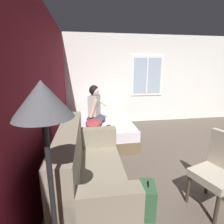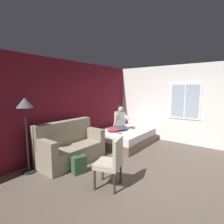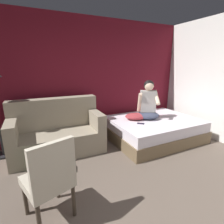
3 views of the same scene
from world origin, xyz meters
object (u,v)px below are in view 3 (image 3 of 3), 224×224
object	(u,v)px
cell_phone	(141,123)
throw_pillow	(136,116)
person_seated	(148,103)
side_chair	(49,178)
couch	(58,133)
backpack	(45,163)
bed	(153,129)

from	to	relation	value
cell_phone	throw_pillow	bearing A→B (deg)	29.20
cell_phone	person_seated	bearing A→B (deg)	-11.46
side_chair	cell_phone	bearing A→B (deg)	30.01
couch	throw_pillow	size ratio (longest dim) A/B	3.58
person_seated	backpack	distance (m)	2.44
backpack	throw_pillow	xyz separation A→B (m)	(2.03, 0.51, 0.36)
backpack	cell_phone	world-z (taller)	cell_phone
bed	person_seated	xyz separation A→B (m)	(-0.11, 0.11, 0.60)
bed	backpack	distance (m)	2.45
couch	cell_phone	distance (m)	1.70
throw_pillow	cell_phone	distance (m)	0.32
person_seated	throw_pillow	bearing A→B (deg)	169.26
couch	backpack	size ratio (longest dim) A/B	3.75
person_seated	cell_phone	bearing A→B (deg)	-145.02
backpack	throw_pillow	distance (m)	2.12
bed	side_chair	distance (m)	2.76
throw_pillow	cell_phone	bearing A→B (deg)	-104.36
side_chair	bed	bearing A→B (deg)	27.72
bed	backpack	size ratio (longest dim) A/B	4.26
side_chair	throw_pillow	distance (m)	2.50
side_chair	backpack	distance (m)	0.99
bed	backpack	world-z (taller)	bed
side_chair	cell_phone	size ratio (longest dim) A/B	6.81
person_seated	throw_pillow	distance (m)	0.40
cell_phone	couch	bearing A→B (deg)	117.11
person_seated	throw_pillow	world-z (taller)	person_seated
bed	throw_pillow	size ratio (longest dim) A/B	4.06
backpack	bed	bearing A→B (deg)	8.27
person_seated	bed	bearing A→B (deg)	-43.70
side_chair	person_seated	bearing A→B (deg)	30.82
bed	person_seated	size ratio (longest dim) A/B	2.23
backpack	throw_pillow	bearing A→B (deg)	14.14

